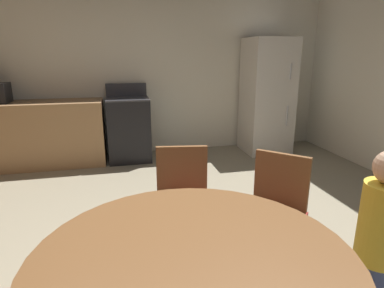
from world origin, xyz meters
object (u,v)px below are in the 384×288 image
at_px(dining_table, 193,287).
at_px(chair_north, 183,199).
at_px(refrigerator, 267,97).
at_px(oven_range, 129,128).
at_px(chair_northeast, 274,209).
at_px(person_child, 378,246).

relative_size(dining_table, chair_north, 1.50).
bearing_deg(dining_table, chair_north, 80.91).
bearing_deg(chair_north, refrigerator, 152.67).
relative_size(oven_range, refrigerator, 0.62).
distance_m(chair_north, chair_northeast, 0.65).
bearing_deg(dining_table, refrigerator, 60.34).
bearing_deg(oven_range, refrigerator, -1.43).
bearing_deg(person_child, chair_north, -54.42).
bearing_deg(dining_table, chair_northeast, 44.77).
xyz_separation_m(chair_northeast, person_child, (0.25, -0.63, 0.08)).
height_order(dining_table, chair_north, chair_north).
xyz_separation_m(chair_north, person_child, (0.83, -0.93, 0.08)).
distance_m(oven_range, chair_northeast, 3.00).
distance_m(dining_table, person_child, 1.00).
xyz_separation_m(refrigerator, dining_table, (-2.02, -3.56, -0.27)).
distance_m(dining_table, chair_north, 1.05).
xyz_separation_m(dining_table, chair_northeast, (0.74, 0.74, -0.11)).
bearing_deg(refrigerator, chair_north, -126.42).
xyz_separation_m(oven_range, refrigerator, (2.15, -0.05, 0.41)).
height_order(refrigerator, chair_north, refrigerator).
bearing_deg(chair_north, person_child, 50.86).
distance_m(dining_table, chair_northeast, 1.05).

